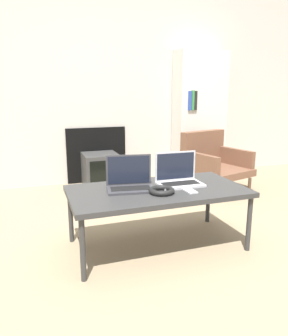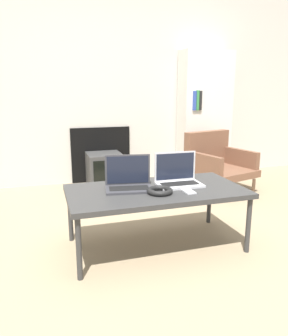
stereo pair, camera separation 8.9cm
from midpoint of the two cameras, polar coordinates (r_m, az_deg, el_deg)
ground_plane at (r=2.42m, az=4.72°, el=-15.28°), size 14.00×14.00×0.00m
wall_back at (r=4.25m, az=-6.56°, el=14.93°), size 7.00×0.08×2.60m
table at (r=2.42m, az=3.19°, el=-4.42°), size 1.29×0.66×0.45m
laptop_left at (r=2.40m, az=-1.65°, el=-2.31°), size 0.37×0.26×0.24m
laptop_right at (r=2.53m, az=6.90°, el=-1.57°), size 0.34×0.22×0.24m
headphones at (r=2.31m, az=3.86°, el=-3.97°), size 0.18×0.18×0.04m
phone at (r=2.37m, az=8.77°, el=-4.01°), size 0.07×0.13×0.01m
tv at (r=4.09m, az=-6.26°, el=-0.28°), size 0.42×0.44×0.41m
armchair at (r=3.97m, az=13.06°, el=1.20°), size 0.77×0.76×0.69m
bookshelf at (r=4.53m, az=11.04°, el=8.94°), size 0.68×0.32×1.67m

